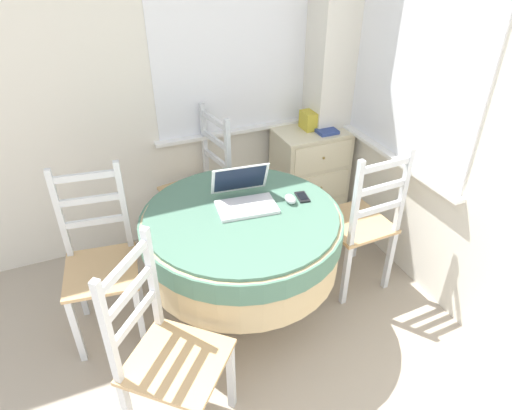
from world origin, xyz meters
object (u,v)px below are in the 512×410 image
Objects in this scene: laptop at (244,197)px; corner_cabinet at (309,175)px; computer_mouse at (290,199)px; cell_phone at (302,197)px; dining_chair_camera_near at (167,356)px; dining_chair_near_back_window at (201,188)px; storage_box at (314,119)px; dining_chair_left_flank at (101,263)px; dining_chair_near_right_window at (360,224)px; round_dining_table at (242,236)px; book_on_cabinet at (323,129)px.

laptop reaches higher than corner_cabinet.
computer_mouse is 0.09m from cell_phone.
cell_phone is (0.33, -0.07, -0.04)m from laptop.
dining_chair_camera_near reaches higher than corner_cabinet.
dining_chair_near_back_window reaches higher than laptop.
computer_mouse is 0.11× the size of corner_cabinet.
computer_mouse is 0.47× the size of storage_box.
storage_box is (1.65, 0.60, 0.35)m from dining_chair_left_flank.
dining_chair_near_back_window is at bearing 93.94° from laptop.
storage_box is at bearing 42.80° from dining_chair_camera_near.
dining_chair_camera_near reaches higher than storage_box.
laptop is at bearing -138.90° from storage_box.
dining_chair_near_right_window is (0.40, -0.04, -0.28)m from cell_phone.
cell_phone is at bearing -64.19° from dining_chair_near_back_window.
round_dining_table is 0.80m from dining_chair_near_back_window.
round_dining_table is 3.14× the size of laptop.
dining_chair_near_back_window is (0.00, 0.79, -0.12)m from round_dining_table.
cell_phone is 0.12× the size of dining_chair_near_right_window.
dining_chair_left_flank is at bearing 169.90° from laptop.
dining_chair_left_flank is at bearing -160.05° from storage_box.
book_on_cabinet is (0.89, 0.67, -0.02)m from laptop.
round_dining_table is at bearing -137.74° from corner_cabinet.
laptop reaches higher than cell_phone.
laptop is 1.13m from storage_box.
corner_cabinet is (0.87, 0.79, -0.21)m from round_dining_table.
dining_chair_camera_near reaches higher than cell_phone.
dining_chair_near_right_window is (0.49, -0.02, -0.29)m from computer_mouse.
cell_phone is (0.09, 0.02, -0.02)m from computer_mouse.
storage_box is at bearing 41.10° from laptop.
dining_chair_camera_near is (-0.57, -1.32, 0.00)m from dining_chair_near_back_window.
book_on_cabinet is at bearing 17.35° from dining_chair_left_flank.
round_dining_table is 0.22m from laptop.
cell_phone is 1.13m from dining_chair_camera_near.
dining_chair_near_right_window is 0.85m from book_on_cabinet.
dining_chair_near_right_window is at bearing -96.49° from corner_cabinet.
computer_mouse is 0.89m from dining_chair_near_back_window.
laptop is 0.80m from dining_chair_near_right_window.
dining_chair_near_right_window is 1.00× the size of dining_chair_camera_near.
corner_cabinet is at bearing 57.54° from cell_phone.
storage_box is at bearing 120.28° from book_on_cabinet.
laptop is at bearing -143.02° from book_on_cabinet.
dining_chair_left_flank is 1.80m from storage_box.
dining_chair_camera_near is at bearing -137.29° from corner_cabinet.
dining_chair_left_flank reaches higher than book_on_cabinet.
cell_phone is at bearing 11.87° from computer_mouse.
computer_mouse is 0.40× the size of book_on_cabinet.
computer_mouse is at bearing -70.00° from dining_chair_near_back_window.
computer_mouse is 0.09× the size of dining_chair_near_back_window.
dining_chair_camera_near is (-1.35, -0.51, 0.00)m from dining_chair_near_right_window.
dining_chair_near_right_window reaches higher than cell_phone.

